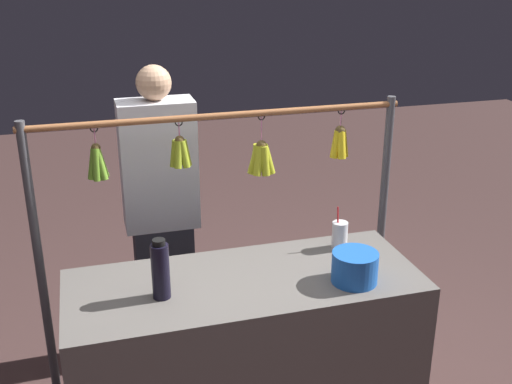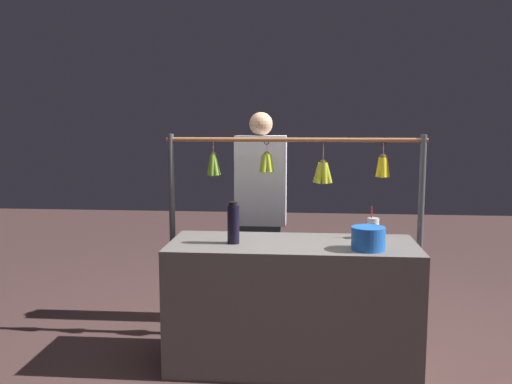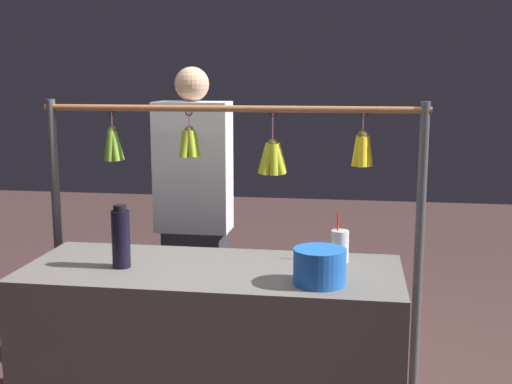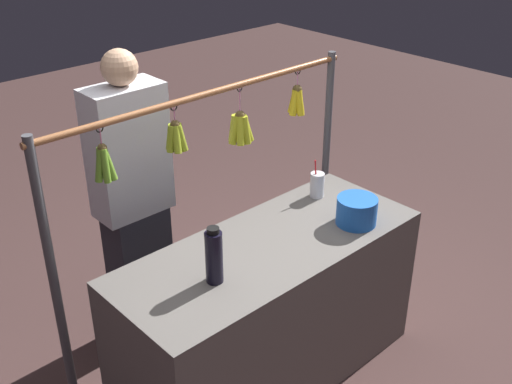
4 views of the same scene
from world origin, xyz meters
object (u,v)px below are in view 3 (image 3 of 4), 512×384
object	(u,v)px
blue_bucket	(320,266)
drink_cup	(340,246)
water_bottle	(121,238)
vendor_person	(194,224)

from	to	relation	value
blue_bucket	drink_cup	bearing A→B (deg)	-101.93
water_bottle	vendor_person	bearing A→B (deg)	-97.82
drink_cup	water_bottle	bearing A→B (deg)	14.09
water_bottle	drink_cup	size ratio (longest dim) A/B	1.24
drink_cup	vendor_person	bearing A→B (deg)	-36.34
blue_bucket	water_bottle	bearing A→B (deg)	-6.95
blue_bucket	drink_cup	xyz separation A→B (m)	(-0.07, -0.33, -0.00)
blue_bucket	vendor_person	xyz separation A→B (m)	(0.74, -0.93, -0.07)
vendor_person	drink_cup	bearing A→B (deg)	143.66
water_bottle	drink_cup	xyz separation A→B (m)	(-0.92, -0.23, -0.06)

